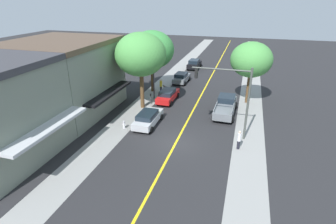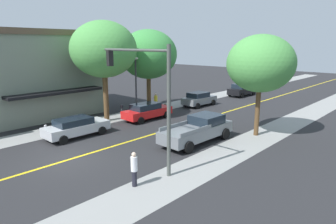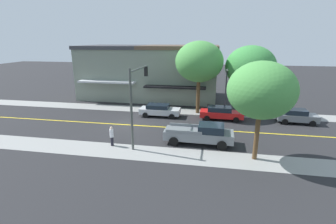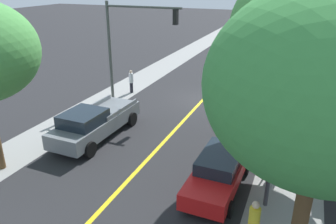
# 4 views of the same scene
# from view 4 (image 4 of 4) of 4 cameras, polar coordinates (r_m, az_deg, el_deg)

# --- Properties ---
(ground_plane) EXTENTS (140.00, 140.00, 0.00)m
(ground_plane) POSITION_cam_4_polar(r_m,az_deg,el_deg) (23.73, 5.98, 2.07)
(ground_plane) COLOR #262628
(sidewalk_left) EXTENTS (2.76, 126.00, 0.01)m
(sidewalk_left) POSITION_cam_4_polar(r_m,az_deg,el_deg) (22.90, 21.36, -0.15)
(sidewalk_left) COLOR gray
(sidewalk_left) RESTS_ON ground
(sidewalk_right) EXTENTS (2.76, 126.00, 0.01)m
(sidewalk_right) POSITION_cam_4_polar(r_m,az_deg,el_deg) (26.13, -7.49, 3.91)
(sidewalk_right) COLOR gray
(sidewalk_right) RESTS_ON ground
(road_centerline_stripe) EXTENTS (0.20, 126.00, 0.00)m
(road_centerline_stripe) POSITION_cam_4_polar(r_m,az_deg,el_deg) (23.73, 5.98, 2.08)
(road_centerline_stripe) COLOR yellow
(road_centerline_stripe) RESTS_ON ground
(street_tree_right_corner) EXTENTS (5.66, 5.66, 8.69)m
(street_tree_right_corner) POSITION_cam_4_polar(r_m,az_deg,el_deg) (14.46, 21.97, 13.29)
(street_tree_right_corner) COLOR brown
(street_tree_right_corner) RESTS_ON ground
(street_tree_left_far) EXTENTS (5.85, 5.85, 8.19)m
(street_tree_left_far) POSITION_cam_4_polar(r_m,az_deg,el_deg) (8.73, 25.32, 3.91)
(street_tree_left_far) COLOR brown
(street_tree_left_far) RESTS_ON ground
(fire_hydrant) EXTENTS (0.44, 0.24, 0.82)m
(fire_hydrant) POSITION_cam_4_polar(r_m,az_deg,el_deg) (21.48, 19.67, -0.19)
(fire_hydrant) COLOR silver
(fire_hydrant) RESTS_ON ground
(parking_meter) EXTENTS (0.12, 0.18, 1.33)m
(parking_meter) POSITION_cam_4_polar(r_m,az_deg,el_deg) (14.98, 16.62, -7.70)
(parking_meter) COLOR #4C4C51
(parking_meter) RESTS_ON ground
(traffic_light_mast) EXTENTS (5.20, 0.32, 6.71)m
(traffic_light_mast) POSITION_cam_4_polar(r_m,az_deg,el_deg) (21.95, -6.61, 12.69)
(traffic_light_mast) COLOR #474C47
(traffic_light_mast) RESTS_ON ground
(street_lamp) EXTENTS (0.70, 0.36, 5.55)m
(street_lamp) POSITION_cam_4_polar(r_m,az_deg,el_deg) (12.02, 18.05, -1.51)
(street_lamp) COLOR #38383D
(street_lamp) RESTS_ON ground
(red_sedan_left_curb) EXTENTS (2.01, 4.82, 1.51)m
(red_sedan_left_curb) POSITION_cam_4_polar(r_m,az_deg,el_deg) (13.91, 8.72, -9.84)
(red_sedan_left_curb) COLOR red
(red_sedan_left_curb) RESTS_ON ground
(silver_sedan_left_curb) EXTENTS (2.04, 4.74, 1.45)m
(silver_sedan_left_curb) POSITION_cam_4_polar(r_m,az_deg,el_deg) (20.25, 13.77, 0.27)
(silver_sedan_left_curb) COLOR #B7BABF
(silver_sedan_left_curb) RESTS_ON ground
(grey_pickup_truck) EXTENTS (2.39, 6.00, 1.81)m
(grey_pickup_truck) POSITION_cam_4_polar(r_m,az_deg,el_deg) (18.16, -12.49, -1.74)
(grey_pickup_truck) COLOR slate
(grey_pickup_truck) RESTS_ON ground
(pedestrian_white_shirt) EXTENTS (0.32, 0.32, 1.73)m
(pedestrian_white_shirt) POSITION_cam_4_polar(r_m,az_deg,el_deg) (25.00, -6.33, 5.34)
(pedestrian_white_shirt) COLOR black
(pedestrian_white_shirt) RESTS_ON ground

